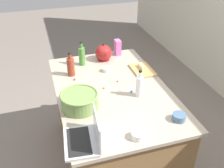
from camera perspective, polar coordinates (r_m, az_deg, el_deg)
ground_plane at (r=2.92m, az=0.00°, el=-16.02°), size 12.00×12.00×0.00m
island_counter at (r=2.60m, az=0.00°, el=-9.36°), size 1.51×0.99×0.90m
laptop at (r=1.78m, az=-5.81°, el=-11.59°), size 0.33×0.26×0.22m
mixing_bowl_large at (r=2.07m, az=-7.21°, el=-3.61°), size 0.31×0.31×0.13m
bottle_soy at (r=2.52m, az=-9.10°, el=3.87°), size 0.07×0.07×0.24m
bottle_vinegar at (r=2.19m, az=6.08°, el=-0.40°), size 0.06×0.06×0.25m
bottle_olive at (r=2.70m, az=-6.67°, el=6.22°), size 0.07×0.07×0.26m
kettle at (r=2.80m, az=-1.89°, el=6.84°), size 0.21×0.18×0.20m
cutting_board at (r=2.62m, az=6.72°, el=3.10°), size 0.29×0.20×0.02m
butter_stick_left at (r=2.63m, az=6.57°, el=3.84°), size 0.11×0.04×0.04m
ramekin_small at (r=2.59m, az=-1.37°, el=3.19°), size 0.07×0.07×0.04m
ramekin_medium at (r=2.03m, az=14.56°, el=-7.07°), size 0.10×0.10×0.05m
ramekin_wide at (r=1.83m, az=5.76°, el=-11.21°), size 0.10×0.10×0.05m
candy_bag at (r=2.92m, az=1.25°, el=8.09°), size 0.09×0.06×0.17m
candy_0 at (r=2.42m, az=1.23°, el=0.61°), size 0.01×0.01×0.01m
candy_1 at (r=2.28m, az=4.37°, el=-1.61°), size 0.02×0.02×0.02m
candy_2 at (r=2.05m, az=-6.31°, el=-6.16°), size 0.01×0.01×0.01m
candy_3 at (r=2.47m, az=-8.29°, el=1.03°), size 0.02×0.02×0.02m
candy_4 at (r=2.32m, az=-1.80°, el=-0.91°), size 0.02×0.02×0.02m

